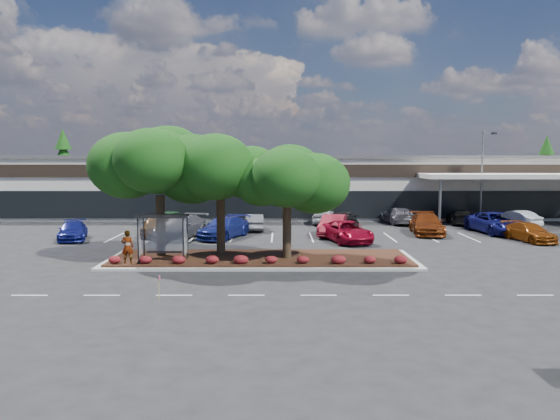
{
  "coord_description": "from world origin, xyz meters",
  "views": [
    {
      "loc": [
        -0.93,
        -27.64,
        6.1
      ],
      "look_at": [
        -0.9,
        8.32,
        2.6
      ],
      "focal_mm": 35.0,
      "sensor_mm": 36.0,
      "label": 1
    }
  ],
  "objects_px": {
    "survey_stake": "(159,285)",
    "car_1": "(158,225)",
    "light_pole": "(483,183)",
    "car_0": "(73,231)"
  },
  "relations": [
    {
      "from": "light_pole",
      "to": "survey_stake",
      "type": "relative_size",
      "value": 7.59
    },
    {
      "from": "survey_stake",
      "to": "car_1",
      "type": "height_order",
      "value": "car_1"
    },
    {
      "from": "survey_stake",
      "to": "car_1",
      "type": "relative_size",
      "value": 0.22
    },
    {
      "from": "light_pole",
      "to": "survey_stake",
      "type": "xyz_separation_m",
      "value": [
        -23.68,
        -27.06,
        -3.0
      ]
    },
    {
      "from": "light_pole",
      "to": "survey_stake",
      "type": "height_order",
      "value": "light_pole"
    },
    {
      "from": "survey_stake",
      "to": "car_0",
      "type": "bearing_deg",
      "value": 120.52
    },
    {
      "from": "light_pole",
      "to": "car_0",
      "type": "distance_m",
      "value": 35.38
    },
    {
      "from": "car_1",
      "to": "car_0",
      "type": "bearing_deg",
      "value": -161.18
    },
    {
      "from": "light_pole",
      "to": "car_1",
      "type": "bearing_deg",
      "value": -164.74
    },
    {
      "from": "light_pole",
      "to": "car_1",
      "type": "relative_size",
      "value": 1.68
    }
  ]
}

